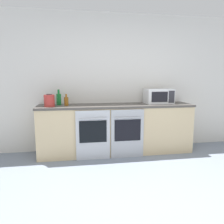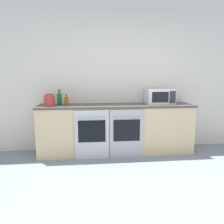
# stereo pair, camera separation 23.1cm
# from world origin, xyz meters

# --- Properties ---
(ground_plane) EXTENTS (16.00, 16.00, 0.00)m
(ground_plane) POSITION_xyz_m (0.00, 0.00, 0.00)
(ground_plane) COLOR gray
(wall_back) EXTENTS (10.00, 0.06, 2.60)m
(wall_back) POSITION_xyz_m (0.00, 2.42, 1.30)
(wall_back) COLOR silver
(wall_back) RESTS_ON ground_plane
(counter_back) EXTENTS (2.83, 0.60, 0.91)m
(counter_back) POSITION_xyz_m (0.00, 2.10, 0.45)
(counter_back) COLOR #D1B789
(counter_back) RESTS_ON ground_plane
(oven_left) EXTENTS (0.58, 0.06, 0.85)m
(oven_left) POSITION_xyz_m (-0.46, 1.80, 0.43)
(oven_left) COLOR #B7BABF
(oven_left) RESTS_ON ground_plane
(oven_right) EXTENTS (0.58, 0.06, 0.85)m
(oven_right) POSITION_xyz_m (0.14, 1.80, 0.43)
(oven_right) COLOR #A8AAAF
(oven_right) RESTS_ON ground_plane
(microwave) EXTENTS (0.52, 0.36, 0.28)m
(microwave) POSITION_xyz_m (0.84, 2.17, 1.05)
(microwave) COLOR silver
(microwave) RESTS_ON counter_back
(bottle_amber) EXTENTS (0.07, 0.07, 0.20)m
(bottle_amber) POSITION_xyz_m (-0.90, 2.10, 0.99)
(bottle_amber) COLOR #8C5114
(bottle_amber) RESTS_ON counter_back
(bottle_green) EXTENTS (0.09, 0.09, 0.28)m
(bottle_green) POSITION_xyz_m (-1.03, 2.23, 1.02)
(bottle_green) COLOR #19722D
(bottle_green) RESTS_ON counter_back
(kettle) EXTENTS (0.18, 0.18, 0.21)m
(kettle) POSITION_xyz_m (-1.18, 2.01, 1.01)
(kettle) COLOR #B2332D
(kettle) RESTS_ON counter_back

